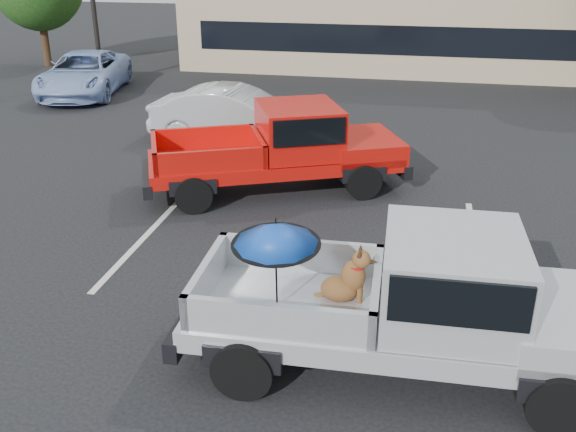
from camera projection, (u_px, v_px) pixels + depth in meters
name	position (u px, v px, depth m)	size (l,w,h in m)	color
ground	(284.00, 298.00, 9.92)	(90.00, 90.00, 0.00)	black
stripe_left	(153.00, 229.00, 12.27)	(0.12, 5.00, 0.01)	silver
stripe_right	(476.00, 257.00, 11.17)	(0.12, 5.00, 0.01)	silver
silver_pickup	(430.00, 297.00, 7.89)	(5.74, 2.23, 2.06)	black
red_pickup	(291.00, 144.00, 13.84)	(5.95, 4.04, 1.86)	black
silver_sedan	(236.00, 116.00, 17.11)	(1.58, 4.52, 1.49)	silver
blue_suv	(84.00, 74.00, 22.50)	(2.38, 5.17, 1.44)	#96AFE0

